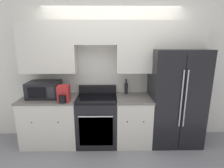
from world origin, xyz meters
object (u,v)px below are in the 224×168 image
Objects in this scene: oven_range at (97,120)px; microwave at (44,89)px; bottle at (126,88)px; refrigerator at (174,97)px.

microwave is at bearing 177.48° from oven_range.
bottle is at bearing 7.34° from microwave.
refrigerator reaches higher than oven_range.
refrigerator is (1.44, 0.06, 0.42)m from oven_range.
refrigerator is at bearing 0.49° from microwave.
refrigerator is 3.19× the size of microwave.
bottle is (1.51, 0.19, -0.03)m from microwave.
microwave is (-2.40, -0.02, 0.16)m from refrigerator.
oven_range is at bearing -2.52° from microwave.
bottle is at bearing 23.00° from oven_range.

